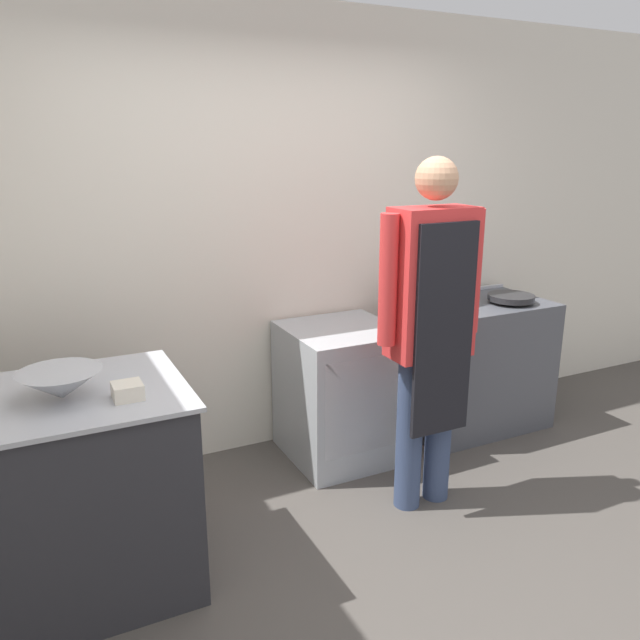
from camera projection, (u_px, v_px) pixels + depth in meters
name	position (u px, v px, depth m)	size (l,w,h in m)	color
ground_plane	(402.00, 592.00, 2.74)	(14.00, 14.00, 0.00)	#4C4742
wall_back	(260.00, 237.00, 3.79)	(8.00, 0.05, 2.70)	silver
prep_counter	(58.00, 497.00, 2.63)	(1.11, 0.78, 0.92)	#2D2D33
stove	(472.00, 364.00, 4.28)	(0.97, 0.63, 0.90)	#4C4F56
fridge_unit	(341.00, 392.00, 3.86)	(0.66, 0.67, 0.83)	#A8ADB2
person_cook	(431.00, 318.00, 3.15)	(0.60, 0.24, 1.84)	#38476B
mixing_bowl	(61.00, 385.00, 2.48)	(0.33, 0.33, 0.12)	#B2B5BC
plastic_tub	(128.00, 391.00, 2.49)	(0.12, 0.12, 0.06)	silver
stock_pot	(441.00, 280.00, 4.12)	(0.31, 0.31, 0.26)	#B2B5BC
saute_pan	(511.00, 297.00, 4.14)	(0.30, 0.30, 0.04)	#262628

